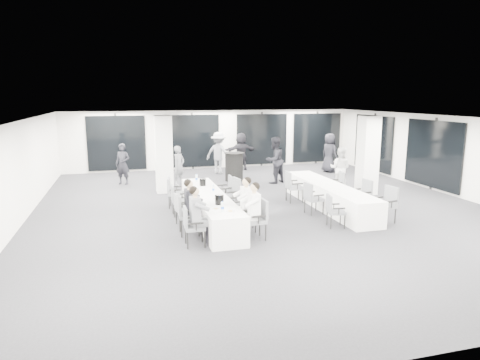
# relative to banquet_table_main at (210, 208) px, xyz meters

# --- Properties ---
(room) EXTENTS (14.04, 16.04, 2.84)m
(room) POSITION_rel_banquet_table_main_xyz_m (2.80, 1.96, 1.01)
(room) COLOR black
(room) RESTS_ON ground
(column_left) EXTENTS (0.60, 0.60, 2.80)m
(column_left) POSITION_rel_banquet_table_main_xyz_m (-0.88, 4.04, 1.02)
(column_left) COLOR silver
(column_left) RESTS_ON floor
(column_right) EXTENTS (0.60, 0.60, 2.80)m
(column_right) POSITION_rel_banquet_table_main_xyz_m (6.12, 1.84, 1.02)
(column_right) COLOR silver
(column_right) RESTS_ON floor
(banquet_table_main) EXTENTS (0.90, 5.00, 0.75)m
(banquet_table_main) POSITION_rel_banquet_table_main_xyz_m (0.00, 0.00, 0.00)
(banquet_table_main) COLOR white
(banquet_table_main) RESTS_ON floor
(banquet_table_side) EXTENTS (0.90, 5.00, 0.75)m
(banquet_table_side) POSITION_rel_banquet_table_main_xyz_m (3.90, 0.41, 0.00)
(banquet_table_side) COLOR white
(banquet_table_side) RESTS_ON floor
(cocktail_table) EXTENTS (0.85, 0.85, 1.17)m
(cocktail_table) POSITION_rel_banquet_table_main_xyz_m (2.11, 5.44, 0.22)
(cocktail_table) COLOR black
(cocktail_table) RESTS_ON floor
(chair_main_left_near) EXTENTS (0.49, 0.55, 0.95)m
(chair_main_left_near) POSITION_rel_banquet_table_main_xyz_m (-0.83, -1.97, 0.17)
(chair_main_left_near) COLOR #52545A
(chair_main_left_near) RESTS_ON floor
(chair_main_left_second) EXTENTS (0.55, 0.61, 1.04)m
(chair_main_left_second) POSITION_rel_banquet_table_main_xyz_m (-0.84, -1.08, 0.22)
(chair_main_left_second) COLOR #52545A
(chair_main_left_second) RESTS_ON floor
(chair_main_left_mid) EXTENTS (0.52, 0.55, 0.88)m
(chair_main_left_mid) POSITION_rel_banquet_table_main_xyz_m (-0.83, -0.28, 0.13)
(chair_main_left_mid) COLOR #52545A
(chair_main_left_mid) RESTS_ON floor
(chair_main_left_fourth) EXTENTS (0.46, 0.52, 0.91)m
(chair_main_left_fourth) POSITION_rel_banquet_table_main_xyz_m (-0.83, 0.75, 0.14)
(chair_main_left_fourth) COLOR #52545A
(chair_main_left_fourth) RESTS_ON floor
(chair_main_left_far) EXTENTS (0.57, 0.60, 0.95)m
(chair_main_left_far) POSITION_rel_banquet_table_main_xyz_m (-0.83, 1.72, 0.17)
(chair_main_left_far) COLOR #52545A
(chair_main_left_far) RESTS_ON floor
(chair_main_right_near) EXTENTS (0.53, 0.58, 1.00)m
(chair_main_right_near) POSITION_rel_banquet_table_main_xyz_m (0.84, -1.89, 0.19)
(chair_main_right_near) COLOR #52545A
(chair_main_right_near) RESTS_ON floor
(chair_main_right_second) EXTENTS (0.53, 0.58, 0.94)m
(chair_main_right_second) POSITION_rel_banquet_table_main_xyz_m (0.83, -1.20, 0.16)
(chair_main_right_second) COLOR #52545A
(chair_main_right_second) RESTS_ON floor
(chair_main_right_mid) EXTENTS (0.50, 0.55, 0.96)m
(chair_main_right_mid) POSITION_rel_banquet_table_main_xyz_m (0.83, -0.31, 0.17)
(chair_main_right_mid) COLOR #52545A
(chair_main_right_mid) RESTS_ON floor
(chair_main_right_fourth) EXTENTS (0.60, 0.64, 1.04)m
(chair_main_right_fourth) POSITION_rel_banquet_table_main_xyz_m (0.84, 0.72, 0.22)
(chair_main_right_fourth) COLOR #52545A
(chair_main_right_fourth) RESTS_ON floor
(chair_main_right_far) EXTENTS (0.51, 0.56, 0.97)m
(chair_main_right_far) POSITION_rel_banquet_table_main_xyz_m (0.84, 1.49, 0.18)
(chair_main_right_far) COLOR #52545A
(chair_main_right_far) RESTS_ON floor
(chair_side_left_near) EXTENTS (0.52, 0.56, 0.89)m
(chair_side_left_near) POSITION_rel_banquet_table_main_xyz_m (3.08, -1.50, 0.13)
(chair_side_left_near) COLOR #52545A
(chair_side_left_near) RESTS_ON floor
(chair_side_left_mid) EXTENTS (0.53, 0.58, 0.95)m
(chair_side_left_mid) POSITION_rel_banquet_table_main_xyz_m (3.07, -0.14, 0.17)
(chair_side_left_mid) COLOR #52545A
(chair_side_left_mid) RESTS_ON floor
(chair_side_left_far) EXTENTS (0.55, 0.60, 1.03)m
(chair_side_left_far) POSITION_rel_banquet_table_main_xyz_m (3.06, 1.39, 0.21)
(chair_side_left_far) COLOR #52545A
(chair_side_left_far) RESTS_ON floor
(chair_side_right_near) EXTENTS (0.59, 0.63, 1.01)m
(chair_side_right_near) POSITION_rel_banquet_table_main_xyz_m (4.74, -1.47, 0.20)
(chair_side_right_near) COLOR #52545A
(chair_side_right_near) RESTS_ON floor
(chair_side_right_mid) EXTENTS (0.53, 0.58, 0.97)m
(chair_side_right_mid) POSITION_rel_banquet_table_main_xyz_m (4.74, -0.23, 0.18)
(chair_side_right_mid) COLOR #52545A
(chair_side_right_mid) RESTS_ON floor
(chair_side_right_far) EXTENTS (0.56, 0.59, 0.94)m
(chair_side_right_far) POSITION_rel_banquet_table_main_xyz_m (4.74, 1.40, 0.16)
(chair_side_right_far) COLOR #52545A
(chair_side_right_far) RESTS_ON floor
(seated_guest_a) EXTENTS (0.50, 0.38, 1.44)m
(seated_guest_a) POSITION_rel_banquet_table_main_xyz_m (-0.67, -1.97, 0.44)
(seated_guest_a) COLOR slate
(seated_guest_a) RESTS_ON floor
(seated_guest_b) EXTENTS (0.50, 0.38, 1.44)m
(seated_guest_b) POSITION_rel_banquet_table_main_xyz_m (-0.67, -1.08, 0.44)
(seated_guest_b) COLOR black
(seated_guest_b) RESTS_ON floor
(seated_guest_c) EXTENTS (0.50, 0.38, 1.44)m
(seated_guest_c) POSITION_rel_banquet_table_main_xyz_m (0.67, -1.89, 0.44)
(seated_guest_c) COLOR silver
(seated_guest_c) RESTS_ON floor
(seated_guest_d) EXTENTS (0.50, 0.38, 1.44)m
(seated_guest_d) POSITION_rel_banquet_table_main_xyz_m (0.67, -1.19, 0.44)
(seated_guest_d) COLOR silver
(seated_guest_d) RESTS_ON floor
(standing_guest_a) EXTENTS (0.82, 0.82, 1.76)m
(standing_guest_a) POSITION_rel_banquet_table_main_xyz_m (-0.21, 5.17, 0.51)
(standing_guest_a) COLOR slate
(standing_guest_a) RESTS_ON floor
(standing_guest_b) EXTENTS (1.20, 1.05, 2.13)m
(standing_guest_b) POSITION_rel_banquet_table_main_xyz_m (3.56, 4.53, 0.69)
(standing_guest_b) COLOR black
(standing_guest_b) RESTS_ON floor
(standing_guest_c) EXTENTS (1.53, 1.38, 2.14)m
(standing_guest_c) POSITION_rel_banquet_table_main_xyz_m (1.85, 7.20, 0.69)
(standing_guest_c) COLOR slate
(standing_guest_c) RESTS_ON floor
(standing_guest_e) EXTENTS (0.89, 1.12, 2.03)m
(standing_guest_e) POSITION_rel_banquet_table_main_xyz_m (6.86, 6.23, 0.64)
(standing_guest_e) COLOR black
(standing_guest_e) RESTS_ON floor
(standing_guest_f) EXTENTS (1.94, 1.00, 2.02)m
(standing_guest_f) POSITION_rel_banquet_table_main_xyz_m (3.08, 7.87, 0.63)
(standing_guest_f) COLOR black
(standing_guest_f) RESTS_ON floor
(standing_guest_g) EXTENTS (0.85, 0.80, 1.85)m
(standing_guest_g) POSITION_rel_banquet_table_main_xyz_m (-2.35, 5.89, 0.55)
(standing_guest_g) COLOR black
(standing_guest_g) RESTS_ON floor
(standing_guest_h) EXTENTS (1.00, 0.97, 1.80)m
(standing_guest_h) POSITION_rel_banquet_table_main_xyz_m (5.59, 2.84, 0.53)
(standing_guest_h) COLOR silver
(standing_guest_h) RESTS_ON floor
(ice_bucket_near) EXTENTS (0.23, 0.23, 0.26)m
(ice_bucket_near) POSITION_rel_banquet_table_main_xyz_m (0.03, -1.14, 0.51)
(ice_bucket_near) COLOR black
(ice_bucket_near) RESTS_ON banquet_table_main
(ice_bucket_far) EXTENTS (0.20, 0.20, 0.22)m
(ice_bucket_far) POSITION_rel_banquet_table_main_xyz_m (0.03, 1.25, 0.49)
(ice_bucket_far) COLOR black
(ice_bucket_far) RESTS_ON banquet_table_main
(water_bottle_a) EXTENTS (0.08, 0.08, 0.24)m
(water_bottle_a) POSITION_rel_banquet_table_main_xyz_m (-0.05, -1.85, 0.50)
(water_bottle_a) COLOR silver
(water_bottle_a) RESTS_ON banquet_table_main
(water_bottle_b) EXTENTS (0.07, 0.07, 0.21)m
(water_bottle_b) POSITION_rel_banquet_table_main_xyz_m (0.16, 0.26, 0.48)
(water_bottle_b) COLOR silver
(water_bottle_b) RESTS_ON banquet_table_main
(water_bottle_c) EXTENTS (0.08, 0.08, 0.24)m
(water_bottle_c) POSITION_rel_banquet_table_main_xyz_m (-0.05, 1.93, 0.49)
(water_bottle_c) COLOR silver
(water_bottle_c) RESTS_ON banquet_table_main
(plate_a) EXTENTS (0.18, 0.18, 0.03)m
(plate_a) POSITION_rel_banquet_table_main_xyz_m (-0.16, -1.58, 0.39)
(plate_a) COLOR white
(plate_a) RESTS_ON banquet_table_main
(plate_b) EXTENTS (0.22, 0.22, 0.03)m
(plate_b) POSITION_rel_banquet_table_main_xyz_m (0.13, -1.90, 0.39)
(plate_b) COLOR white
(plate_b) RESTS_ON banquet_table_main
(plate_c) EXTENTS (0.18, 0.18, 0.03)m
(plate_c) POSITION_rel_banquet_table_main_xyz_m (0.08, -0.54, 0.39)
(plate_c) COLOR white
(plate_c) RESTS_ON banquet_table_main
(wine_glass) EXTENTS (0.07, 0.07, 0.18)m
(wine_glass) POSITION_rel_banquet_table_main_xyz_m (0.10, -2.30, 0.51)
(wine_glass) COLOR silver
(wine_glass) RESTS_ON banquet_table_main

